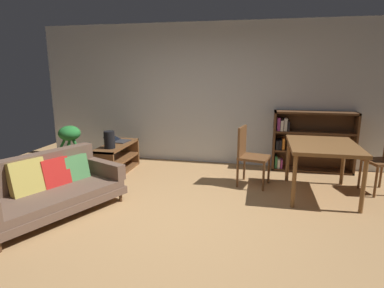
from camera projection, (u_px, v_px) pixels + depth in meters
ground_plane at (171, 220)px, 3.95m from camera, size 8.16×8.16×0.00m
back_wall_panel at (208, 95)px, 6.22m from camera, size 6.80×0.10×2.70m
fabric_couch at (47, 187)px, 4.11m from camera, size 1.52×1.97×0.74m
media_console at (117, 158)px, 5.79m from camera, size 0.40×1.13×0.52m
open_laptop at (118, 140)px, 5.95m from camera, size 0.45×0.35×0.09m
desk_speaker at (109, 140)px, 5.41m from camera, size 0.18×0.18×0.29m
potted_floor_plant at (71, 147)px, 5.79m from camera, size 0.47×0.51×0.85m
dining_table at (323, 149)px, 4.61m from camera, size 0.95×1.19×0.78m
dining_chair_far at (249, 153)px, 5.09m from camera, size 0.53×0.51×0.95m
bookshelf at (309, 141)px, 5.85m from camera, size 1.43×0.30×1.10m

